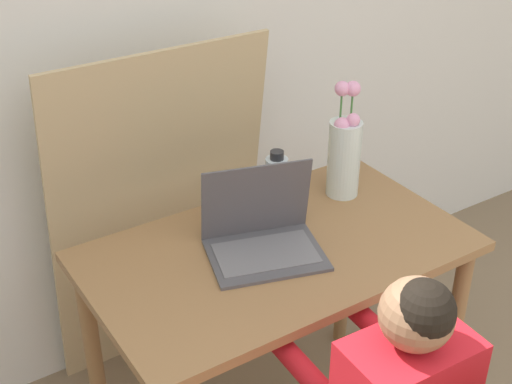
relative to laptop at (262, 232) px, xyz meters
The scene contains 6 objects.
wall_back 0.81m from the laptop, 94.52° to the left, with size 6.40×0.05×2.50m.
dining_table 0.18m from the laptop, 24.92° to the right, with size 1.07×0.63×0.76m.
laptop is the anchor object (origin of this frame).
flower_vase 0.41m from the laptop, 17.58° to the left, with size 0.10×0.10×0.37m.
water_bottle 0.14m from the laptop, 38.10° to the left, with size 0.06×0.06×0.24m.
cardboard_panel 0.58m from the laptop, 96.84° to the left, with size 0.76×0.19×1.21m.
Camera 1 is at (-0.85, 0.17, 1.89)m, focal length 50.00 mm.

